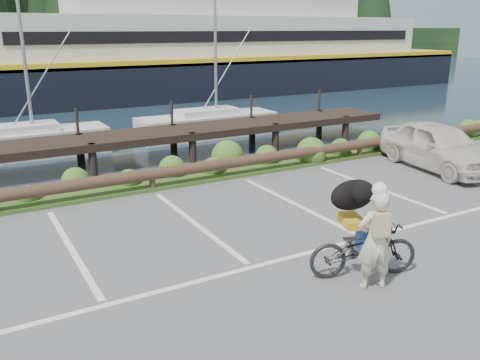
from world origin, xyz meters
name	(u,v)px	position (x,y,z in m)	size (l,w,h in m)	color
ground	(241,259)	(0.00, 0.00, 0.00)	(72.00, 72.00, 0.00)	#535355
vegetation_strip	(144,182)	(0.00, 5.30, 0.05)	(34.00, 1.60, 0.10)	#3D5B21
log_rail	(153,191)	(0.00, 4.60, 0.00)	(32.00, 0.30, 0.60)	#443021
bicycle	(363,249)	(1.47, -1.56, 0.49)	(0.65, 1.86, 0.98)	black
cyclist	(375,240)	(1.32, -1.96, 0.82)	(0.60, 0.39, 1.64)	beige
dog	(353,195)	(1.67, -1.00, 1.24)	(0.93, 0.45, 0.54)	black
parked_car	(439,146)	(8.11, 2.48, 0.69)	(1.63, 4.05, 1.38)	beige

